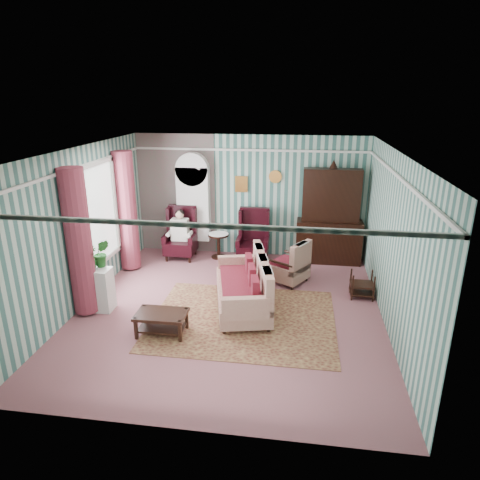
# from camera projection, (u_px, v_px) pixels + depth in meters

# --- Properties ---
(floor) EXTENTS (6.00, 6.00, 0.00)m
(floor) POSITION_uv_depth(u_px,v_px,m) (229.00, 310.00, 7.89)
(floor) COLOR #854D51
(floor) RESTS_ON ground
(room_shell) EXTENTS (5.53, 6.02, 2.91)m
(room_shell) POSITION_uv_depth(u_px,v_px,m) (195.00, 201.00, 7.49)
(room_shell) COLOR #35625A
(room_shell) RESTS_ON ground
(bookcase) EXTENTS (0.80, 0.28, 2.24)m
(bookcase) POSITION_uv_depth(u_px,v_px,m) (194.00, 209.00, 10.37)
(bookcase) COLOR white
(bookcase) RESTS_ON floor
(dresser_hutch) EXTENTS (1.50, 0.56, 2.36)m
(dresser_hutch) POSITION_uv_depth(u_px,v_px,m) (330.00, 213.00, 9.80)
(dresser_hutch) COLOR black
(dresser_hutch) RESTS_ON floor
(wingback_left) EXTENTS (0.76, 0.80, 1.25)m
(wingback_left) POSITION_uv_depth(u_px,v_px,m) (180.00, 233.00, 10.20)
(wingback_left) COLOR black
(wingback_left) RESTS_ON floor
(wingback_right) EXTENTS (0.76, 0.80, 1.25)m
(wingback_right) POSITION_uv_depth(u_px,v_px,m) (253.00, 237.00, 9.96)
(wingback_right) COLOR black
(wingback_right) RESTS_ON floor
(seated_woman) EXTENTS (0.44, 0.40, 1.18)m
(seated_woman) POSITION_uv_depth(u_px,v_px,m) (180.00, 235.00, 10.21)
(seated_woman) COLOR silver
(seated_woman) RESTS_ON floor
(round_side_table) EXTENTS (0.50, 0.50, 0.60)m
(round_side_table) POSITION_uv_depth(u_px,v_px,m) (219.00, 246.00, 10.32)
(round_side_table) COLOR black
(round_side_table) RESTS_ON floor
(nest_table) EXTENTS (0.45, 0.38, 0.54)m
(nest_table) POSITION_uv_depth(u_px,v_px,m) (362.00, 284.00, 8.31)
(nest_table) COLOR black
(nest_table) RESTS_ON floor
(plant_stand) EXTENTS (0.55, 0.35, 0.80)m
(plant_stand) POSITION_uv_depth(u_px,v_px,m) (97.00, 289.00, 7.81)
(plant_stand) COLOR white
(plant_stand) RESTS_ON floor
(rug) EXTENTS (3.20, 2.60, 0.01)m
(rug) POSITION_uv_depth(u_px,v_px,m) (243.00, 319.00, 7.57)
(rug) COLOR #4C191F
(rug) RESTS_ON floor
(sofa) EXTENTS (1.37, 2.17, 0.93)m
(sofa) POSITION_uv_depth(u_px,v_px,m) (242.00, 285.00, 7.84)
(sofa) COLOR beige
(sofa) RESTS_ON floor
(floral_armchair) EXTENTS (1.12, 1.09, 1.01)m
(floral_armchair) POSITION_uv_depth(u_px,v_px,m) (289.00, 259.00, 8.92)
(floral_armchair) COLOR beige
(floral_armchair) RESTS_ON floor
(coffee_table) EXTENTS (0.84, 0.54, 0.38)m
(coffee_table) POSITION_uv_depth(u_px,v_px,m) (162.00, 323.00, 7.06)
(coffee_table) COLOR black
(coffee_table) RESTS_ON floor
(potted_plant_a) EXTENTS (0.42, 0.39, 0.38)m
(potted_plant_a) POSITION_uv_depth(u_px,v_px,m) (88.00, 261.00, 7.52)
(potted_plant_a) COLOR #265019
(potted_plant_a) RESTS_ON plant_stand
(potted_plant_b) EXTENTS (0.35, 0.32, 0.52)m
(potted_plant_b) POSITION_uv_depth(u_px,v_px,m) (102.00, 253.00, 7.71)
(potted_plant_b) COLOR #2A561A
(potted_plant_b) RESTS_ON plant_stand
(potted_plant_c) EXTENTS (0.24, 0.24, 0.41)m
(potted_plant_c) POSITION_uv_depth(u_px,v_px,m) (91.00, 257.00, 7.66)
(potted_plant_c) COLOR #1A541A
(potted_plant_c) RESTS_ON plant_stand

